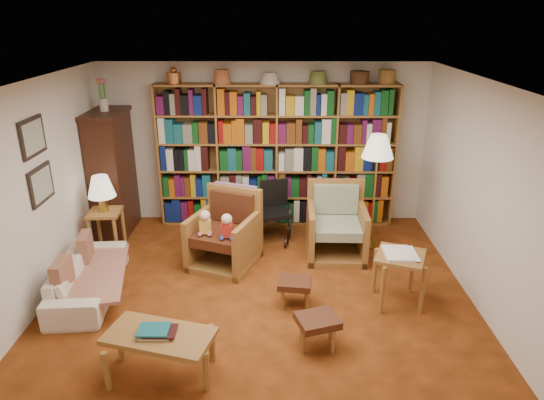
{
  "coord_description": "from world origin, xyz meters",
  "views": [
    {
      "loc": [
        0.18,
        -4.86,
        3.18
      ],
      "look_at": [
        0.14,
        0.6,
        1.05
      ],
      "focal_mm": 32.0,
      "sensor_mm": 36.0,
      "label": 1
    }
  ],
  "objects_px": {
    "sofa": "(88,277)",
    "side_table_papers": "(400,263)",
    "wheelchair": "(274,213)",
    "armchair_leather": "(225,233)",
    "floor_lamp": "(378,151)",
    "footstool_a": "(295,285)",
    "side_table_lamp": "(106,222)",
    "footstool_b": "(318,323)",
    "coffee_table": "(160,339)",
    "armchair_sage": "(336,227)"
  },
  "relations": [
    {
      "from": "side_table_papers",
      "to": "coffee_table",
      "type": "bearing_deg",
      "value": -153.61
    },
    {
      "from": "armchair_leather",
      "to": "armchair_sage",
      "type": "bearing_deg",
      "value": 10.23
    },
    {
      "from": "sofa",
      "to": "floor_lamp",
      "type": "xyz_separation_m",
      "value": [
        3.62,
        1.33,
        1.19
      ]
    },
    {
      "from": "footstool_b",
      "to": "coffee_table",
      "type": "distance_m",
      "value": 1.54
    },
    {
      "from": "wheelchair",
      "to": "side_table_lamp",
      "type": "bearing_deg",
      "value": -166.48
    },
    {
      "from": "floor_lamp",
      "to": "side_table_papers",
      "type": "xyz_separation_m",
      "value": [
        0.03,
        -1.48,
        -0.9
      ]
    },
    {
      "from": "sofa",
      "to": "side_table_lamp",
      "type": "bearing_deg",
      "value": 0.78
    },
    {
      "from": "wheelchair",
      "to": "footstool_a",
      "type": "bearing_deg",
      "value": -82.12
    },
    {
      "from": "side_table_papers",
      "to": "side_table_lamp",
      "type": "bearing_deg",
      "value": 162.24
    },
    {
      "from": "footstool_a",
      "to": "coffee_table",
      "type": "relative_size",
      "value": 0.38
    },
    {
      "from": "floor_lamp",
      "to": "side_table_lamp",
      "type": "bearing_deg",
      "value": -175.66
    },
    {
      "from": "sofa",
      "to": "footstool_a",
      "type": "bearing_deg",
      "value": -99.45
    },
    {
      "from": "sofa",
      "to": "footstool_b",
      "type": "xyz_separation_m",
      "value": [
        2.66,
        -0.96,
        0.05
      ]
    },
    {
      "from": "side_table_lamp",
      "to": "floor_lamp",
      "type": "relative_size",
      "value": 0.39
    },
    {
      "from": "footstool_a",
      "to": "footstool_b",
      "type": "xyz_separation_m",
      "value": [
        0.2,
        -0.75,
        0.02
      ]
    },
    {
      "from": "footstool_a",
      "to": "floor_lamp",
      "type": "bearing_deg",
      "value": 52.84
    },
    {
      "from": "side_table_lamp",
      "to": "floor_lamp",
      "type": "bearing_deg",
      "value": 4.34
    },
    {
      "from": "wheelchair",
      "to": "floor_lamp",
      "type": "bearing_deg",
      "value": -10.96
    },
    {
      "from": "armchair_leather",
      "to": "side_table_papers",
      "type": "distance_m",
      "value": 2.33
    },
    {
      "from": "wheelchair",
      "to": "footstool_b",
      "type": "xyz_separation_m",
      "value": [
        0.45,
        -2.55,
        -0.12
      ]
    },
    {
      "from": "floor_lamp",
      "to": "coffee_table",
      "type": "height_order",
      "value": "floor_lamp"
    },
    {
      "from": "armchair_sage",
      "to": "armchair_leather",
      "type": "bearing_deg",
      "value": -169.77
    },
    {
      "from": "side_table_lamp",
      "to": "side_table_papers",
      "type": "bearing_deg",
      "value": -17.76
    },
    {
      "from": "sofa",
      "to": "floor_lamp",
      "type": "distance_m",
      "value": 4.03
    },
    {
      "from": "wheelchair",
      "to": "coffee_table",
      "type": "height_order",
      "value": "wheelchair"
    },
    {
      "from": "floor_lamp",
      "to": "coffee_table",
      "type": "distance_m",
      "value": 3.79
    },
    {
      "from": "armchair_sage",
      "to": "side_table_papers",
      "type": "height_order",
      "value": "armchair_sage"
    },
    {
      "from": "sofa",
      "to": "floor_lamp",
      "type": "height_order",
      "value": "floor_lamp"
    },
    {
      "from": "wheelchair",
      "to": "footstool_a",
      "type": "height_order",
      "value": "wheelchair"
    },
    {
      "from": "wheelchair",
      "to": "side_table_papers",
      "type": "bearing_deg",
      "value": -50.65
    },
    {
      "from": "sofa",
      "to": "footstool_a",
      "type": "height_order",
      "value": "sofa"
    },
    {
      "from": "floor_lamp",
      "to": "footstool_a",
      "type": "bearing_deg",
      "value": -127.16
    },
    {
      "from": "footstool_b",
      "to": "sofa",
      "type": "bearing_deg",
      "value": 160.24
    },
    {
      "from": "armchair_leather",
      "to": "footstool_a",
      "type": "relative_size",
      "value": 2.63
    },
    {
      "from": "footstool_a",
      "to": "coffee_table",
      "type": "distance_m",
      "value": 1.74
    },
    {
      "from": "sofa",
      "to": "wheelchair",
      "type": "relative_size",
      "value": 1.79
    },
    {
      "from": "footstool_a",
      "to": "sofa",
      "type": "bearing_deg",
      "value": 175.24
    },
    {
      "from": "side_table_lamp",
      "to": "armchair_sage",
      "type": "distance_m",
      "value": 3.18
    },
    {
      "from": "side_table_papers",
      "to": "footstool_b",
      "type": "bearing_deg",
      "value": -141.06
    },
    {
      "from": "sofa",
      "to": "armchair_leather",
      "type": "distance_m",
      "value": 1.78
    },
    {
      "from": "wheelchair",
      "to": "floor_lamp",
      "type": "height_order",
      "value": "floor_lamp"
    },
    {
      "from": "sofa",
      "to": "side_table_papers",
      "type": "distance_m",
      "value": 3.66
    },
    {
      "from": "wheelchair",
      "to": "armchair_leather",
      "type": "bearing_deg",
      "value": -131.5
    },
    {
      "from": "sofa",
      "to": "footstool_a",
      "type": "distance_m",
      "value": 2.47
    },
    {
      "from": "sofa",
      "to": "coffee_table",
      "type": "xyz_separation_m",
      "value": [
        1.18,
        -1.38,
        0.16
      ]
    },
    {
      "from": "footstool_b",
      "to": "side_table_lamp",
      "type": "bearing_deg",
      "value": 144.07
    },
    {
      "from": "sofa",
      "to": "side_table_lamp",
      "type": "height_order",
      "value": "side_table_lamp"
    },
    {
      "from": "footstool_a",
      "to": "armchair_leather",
      "type": "bearing_deg",
      "value": 130.53
    },
    {
      "from": "footstool_a",
      "to": "footstool_b",
      "type": "distance_m",
      "value": 0.78
    },
    {
      "from": "sofa",
      "to": "footstool_b",
      "type": "distance_m",
      "value": 2.82
    }
  ]
}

